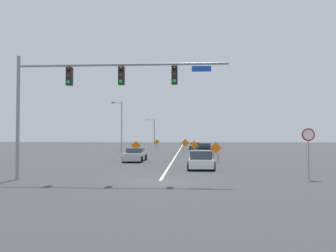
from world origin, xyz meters
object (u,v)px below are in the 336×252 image
Objects in this scene: car_black_far at (205,148)px; construction_sign_median_far at (185,144)px; car_white_passing at (201,160)px; car_silver_near at (135,155)px; street_lamp_mid_left at (153,130)px; construction_sign_left_shoulder at (157,142)px; construction_sign_right_shoulder at (216,149)px; stop_sign at (308,143)px; car_green_approaching at (195,146)px; construction_sign_right_lane at (194,146)px; street_lamp_near_left at (121,124)px; traffic_signal_assembly at (91,85)px; construction_sign_median_near at (136,147)px.

construction_sign_median_far is at bearing 119.23° from car_black_far.
car_white_passing reaches higher than car_silver_near.
car_black_far is at bearing -75.91° from street_lamp_mid_left.
construction_sign_right_shoulder is (9.28, -36.15, 0.10)m from construction_sign_left_shoulder.
car_green_approaching is (-5.92, 38.86, -1.46)m from stop_sign.
construction_sign_right_lane is at bearing 98.77° from construction_sign_right_shoulder.
stop_sign is 34.00m from construction_sign_median_far.
stop_sign reaches higher than car_silver_near.
street_lamp_near_left is at bearing 152.03° from construction_sign_right_lane.
car_black_far is (12.82, -2.51, -3.61)m from street_lamp_near_left.
construction_sign_right_lane is at bearing -91.57° from car_green_approaching.
construction_sign_left_shoulder is (-1.00, 49.81, -4.33)m from traffic_signal_assembly.
construction_sign_right_shoulder reaches higher than car_green_approaching.
car_black_far is 1.04× the size of car_white_passing.
street_lamp_near_left is 22.63m from construction_sign_right_shoulder.
street_lamp_near_left is 4.07× the size of construction_sign_median_near.
construction_sign_left_shoulder is 0.41× the size of car_green_approaching.
construction_sign_median_near is (-0.88, 21.77, -4.26)m from traffic_signal_assembly.
stop_sign is at bearing -80.40° from car_black_far.
car_white_passing is at bearing -63.48° from construction_sign_median_near.
stop_sign is 35.33m from street_lamp_near_left.
construction_sign_right_lane is at bearing -72.85° from construction_sign_left_shoulder.
construction_sign_right_lane is at bearing 29.25° from construction_sign_median_near.
car_silver_near is (-7.95, 0.26, -0.61)m from construction_sign_right_shoulder.
car_black_far is at bearing 86.51° from car_white_passing.
car_white_passing is 0.90× the size of car_silver_near.
construction_sign_median_far is 6.00m from car_green_approaching.
car_black_far is at bearing -66.39° from construction_sign_left_shoulder.
construction_sign_median_near reaches higher than construction_sign_right_lane.
construction_sign_right_shoulder reaches higher than construction_sign_right_lane.
car_white_passing is 0.88× the size of car_green_approaching.
construction_sign_median_far is at bearing -106.17° from car_green_approaching.
car_green_approaching reaches higher than car_silver_near.
street_lamp_mid_left is at bearing 90.16° from street_lamp_near_left.
construction_sign_right_shoulder is 26.50m from car_green_approaching.
car_green_approaching is (7.79, -9.70, -0.50)m from construction_sign_left_shoulder.
street_lamp_mid_left is 31.53m from construction_sign_left_shoulder.
construction_sign_right_lane is 0.97× the size of construction_sign_median_near.
car_silver_near is (-4.80, -20.46, -0.65)m from construction_sign_median_far.
stop_sign reaches higher than construction_sign_median_far.
street_lamp_mid_left is at bearing 94.54° from car_silver_near.
street_lamp_near_left is 4.31× the size of construction_sign_left_shoulder.
construction_sign_median_far is 0.52× the size of car_white_passing.
street_lamp_mid_left is at bearing 101.68° from construction_sign_right_lane.
car_green_approaching is at bearing -51.24° from construction_sign_left_shoulder.
stop_sign is 39.34m from car_green_approaching.
car_silver_near is (-6.27, 7.12, -0.05)m from car_white_passing.
traffic_signal_assembly is 2.79× the size of car_green_approaching.
traffic_signal_assembly is 6.41× the size of construction_sign_median_near.
traffic_signal_assembly is at bearing -98.48° from construction_sign_median_far.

